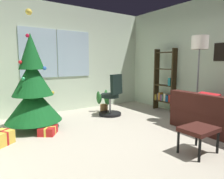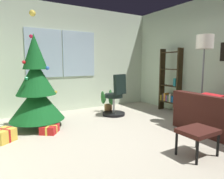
{
  "view_description": "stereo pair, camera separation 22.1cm",
  "coord_description": "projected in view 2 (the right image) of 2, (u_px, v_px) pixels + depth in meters",
  "views": [
    {
      "loc": [
        -2.16,
        -2.33,
        1.3
      ],
      "look_at": [
        -0.19,
        0.51,
        0.84
      ],
      "focal_mm": 32.1,
      "sensor_mm": 36.0,
      "label": 1
    },
    {
      "loc": [
        -1.97,
        -2.45,
        1.3
      ],
      "look_at": [
        -0.19,
        0.51,
        0.84
      ],
      "focal_mm": 32.1,
      "sensor_mm": 36.0,
      "label": 2
    }
  ],
  "objects": [
    {
      "name": "ground_plane",
      "position": [
        138.0,
        146.0,
        3.27
      ],
      "size": [
        4.63,
        5.55,
        0.1
      ],
      "primitive_type": "cube",
      "color": "#B2A996"
    },
    {
      "name": "gift_box_red",
      "position": [
        50.0,
        129.0,
        3.74
      ],
      "size": [
        0.41,
        0.42,
        0.15
      ],
      "color": "red",
      "rests_on": "ground_plane"
    },
    {
      "name": "potted_plant",
      "position": [
        108.0,
        102.0,
        5.29
      ],
      "size": [
        0.37,
        0.46,
        0.62
      ],
      "color": "brown",
      "rests_on": "ground_plane"
    },
    {
      "name": "holiday_tree",
      "position": [
        36.0,
        89.0,
        4.01
      ],
      "size": [
        1.07,
        1.07,
        2.3
      ],
      "color": "#4C331E",
      "rests_on": "ground_plane"
    },
    {
      "name": "office_chair",
      "position": [
        115.0,
        99.0,
        4.94
      ],
      "size": [
        0.56,
        0.57,
        1.03
      ],
      "color": "black",
      "rests_on": "ground_plane"
    },
    {
      "name": "gift_box_green",
      "position": [
        47.0,
        114.0,
        4.66
      ],
      "size": [
        0.39,
        0.39,
        0.23
      ],
      "color": "#1E722D",
      "rests_on": "ground_plane"
    },
    {
      "name": "gift_box_gold",
      "position": [
        4.0,
        135.0,
        3.32
      ],
      "size": [
        0.41,
        0.41,
        0.22
      ],
      "color": "gold",
      "rests_on": "ground_plane"
    },
    {
      "name": "wall_back_with_windows",
      "position": [
        74.0,
        59.0,
        5.47
      ],
      "size": [
        4.63,
        0.12,
        2.8
      ],
      "color": "silver",
      "rests_on": "ground_plane"
    },
    {
      "name": "floor_lamp",
      "position": [
        204.0,
        49.0,
        4.07
      ],
      "size": [
        0.34,
        0.34,
        1.86
      ],
      "color": "slate",
      "rests_on": "ground_plane"
    },
    {
      "name": "bookshelf",
      "position": [
        170.0,
        84.0,
        5.34
      ],
      "size": [
        0.18,
        0.64,
        1.68
      ],
      "color": "#2F2412",
      "rests_on": "ground_plane"
    },
    {
      "name": "footstool",
      "position": [
        198.0,
        133.0,
        2.79
      ],
      "size": [
        0.52,
        0.39,
        0.39
      ],
      "color": "#3A1813",
      "rests_on": "ground_plane"
    }
  ]
}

